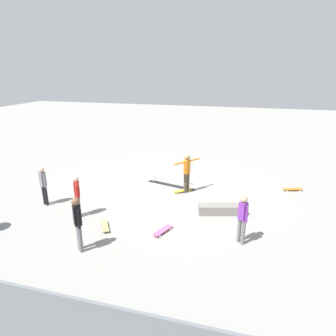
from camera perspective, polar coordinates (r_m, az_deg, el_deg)
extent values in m
plane|color=gray|center=(12.79, 0.24, -4.06)|extent=(60.00, 60.00, 0.00)
cube|color=black|center=(13.12, 0.58, -3.43)|extent=(2.33, 0.81, 0.01)
cylinder|color=gray|center=(12.70, 4.03, -3.59)|extent=(0.04, 0.04, 0.28)
cylinder|color=gray|center=(13.48, -2.67, -2.20)|extent=(0.04, 0.04, 0.28)
cylinder|color=gray|center=(13.01, 0.58, -2.29)|extent=(2.13, 0.58, 0.05)
cube|color=gray|center=(10.78, 10.49, -7.99)|extent=(1.72, 0.83, 0.34)
cylinder|color=brown|center=(12.24, 3.36, -3.03)|extent=(0.17, 0.17, 0.85)
cylinder|color=brown|center=(12.34, 3.95, -2.85)|extent=(0.17, 0.17, 0.85)
cube|color=orange|center=(12.04, 3.73, 0.27)|extent=(0.29, 0.29, 0.60)
sphere|color=#A87A56|center=(11.91, 3.77, 2.16)|extent=(0.23, 0.23, 0.23)
cylinder|color=orange|center=(11.72, 2.30, 0.95)|extent=(0.41, 0.50, 0.08)
cylinder|color=orange|center=(12.22, 5.15, 1.64)|extent=(0.41, 0.50, 0.08)
cube|color=yellow|center=(12.42, 2.87, -4.41)|extent=(0.74, 0.66, 0.02)
cylinder|color=white|center=(12.23, 1.97, -5.05)|extent=(0.06, 0.06, 0.05)
cylinder|color=white|center=(12.42, 1.50, -4.66)|extent=(0.06, 0.06, 0.05)
cylinder|color=white|center=(12.46, 4.22, -4.62)|extent=(0.06, 0.06, 0.05)
cylinder|color=white|center=(12.65, 3.72, -4.24)|extent=(0.06, 0.06, 0.05)
cylinder|color=slate|center=(8.97, -17.08, -12.66)|extent=(0.17, 0.17, 0.84)
cylinder|color=slate|center=(8.83, -16.84, -13.18)|extent=(0.17, 0.17, 0.84)
cube|color=black|center=(8.55, -17.41, -8.84)|extent=(0.29, 0.29, 0.59)
sphere|color=brown|center=(8.38, -17.69, -6.35)|extent=(0.23, 0.23, 0.23)
cylinder|color=black|center=(8.71, -17.59, -8.74)|extent=(0.11, 0.11, 0.56)
cylinder|color=black|center=(8.45, -17.16, -9.58)|extent=(0.11, 0.11, 0.56)
cylinder|color=slate|center=(9.09, 14.55, -12.13)|extent=(0.16, 0.16, 0.79)
cylinder|color=slate|center=(9.17, 13.80, -11.76)|extent=(0.16, 0.16, 0.79)
cube|color=purple|center=(8.81, 14.52, -8.17)|extent=(0.27, 0.27, 0.56)
sphere|color=tan|center=(8.65, 14.73, -5.89)|extent=(0.21, 0.21, 0.21)
cylinder|color=purple|center=(8.76, 15.18, -8.78)|extent=(0.10, 0.10, 0.53)
cylinder|color=purple|center=(8.91, 13.81, -8.15)|extent=(0.10, 0.10, 0.53)
cylinder|color=black|center=(12.21, -23.16, -4.84)|extent=(0.15, 0.15, 0.78)
cylinder|color=black|center=(12.08, -22.80, -5.04)|extent=(0.15, 0.15, 0.78)
cube|color=slate|center=(11.91, -23.39, -2.01)|extent=(0.26, 0.24, 0.55)
sphere|color=beige|center=(11.79, -23.62, -0.27)|extent=(0.21, 0.21, 0.21)
cylinder|color=slate|center=(12.04, -23.67, -2.08)|extent=(0.09, 0.09, 0.52)
cylinder|color=slate|center=(11.81, -23.03, -2.38)|extent=(0.09, 0.09, 0.52)
cylinder|color=black|center=(10.89, -17.12, -7.00)|extent=(0.15, 0.15, 0.77)
cylinder|color=black|center=(10.76, -17.16, -7.35)|extent=(0.15, 0.15, 0.77)
cube|color=red|center=(10.56, -17.48, -3.96)|extent=(0.25, 0.26, 0.55)
sphere|color=beige|center=(10.43, -17.68, -2.05)|extent=(0.21, 0.21, 0.21)
cylinder|color=red|center=(10.71, -17.41, -3.93)|extent=(0.10, 0.10, 0.51)
cylinder|color=red|center=(10.46, -17.50, -4.49)|extent=(0.10, 0.10, 0.51)
cube|color=#E05993|center=(9.53, -1.04, -12.11)|extent=(0.49, 0.82, 0.02)
cylinder|color=white|center=(9.31, -1.55, -13.30)|extent=(0.05, 0.06, 0.05)
cylinder|color=white|center=(9.44, -2.66, -12.83)|extent=(0.05, 0.06, 0.05)
cylinder|color=white|center=(9.67, 0.54, -11.95)|extent=(0.05, 0.06, 0.05)
cylinder|color=white|center=(9.80, -0.55, -11.52)|extent=(0.05, 0.06, 0.05)
cube|color=orange|center=(13.65, 23.25, -3.80)|extent=(0.82, 0.42, 0.02)
cylinder|color=white|center=(13.46, 22.36, -4.23)|extent=(0.06, 0.04, 0.05)
cylinder|color=white|center=(13.66, 21.99, -3.86)|extent=(0.06, 0.04, 0.05)
cylinder|color=white|center=(13.69, 24.45, -4.14)|extent=(0.06, 0.04, 0.05)
cylinder|color=white|center=(13.88, 24.06, -3.78)|extent=(0.06, 0.04, 0.05)
cube|color=tan|center=(9.99, -12.28, -11.00)|extent=(0.60, 0.78, 0.02)
cylinder|color=white|center=(10.25, -13.05, -10.59)|extent=(0.05, 0.06, 0.05)
cylinder|color=white|center=(10.26, -11.75, -10.45)|extent=(0.05, 0.06, 0.05)
cylinder|color=white|center=(9.78, -12.79, -12.11)|extent=(0.05, 0.06, 0.05)
cylinder|color=white|center=(9.79, -11.42, -11.97)|extent=(0.05, 0.06, 0.05)
cube|color=slate|center=(6.02, -23.36, -26.87)|extent=(24.00, 0.06, 1.63)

